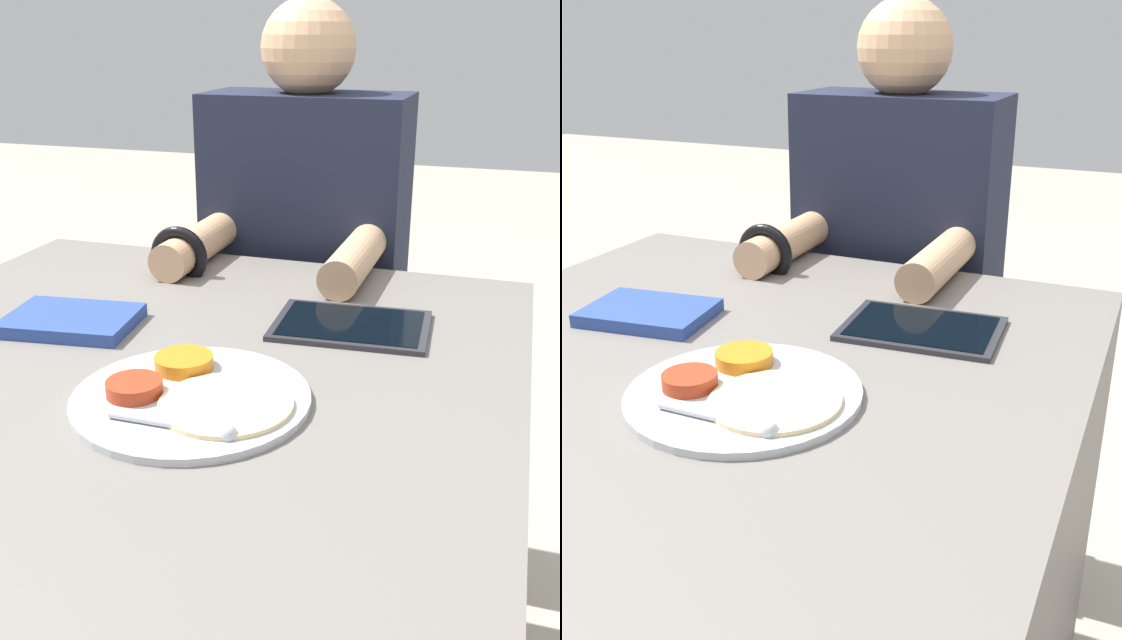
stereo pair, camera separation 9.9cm
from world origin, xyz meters
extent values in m
cube|color=slate|center=(0.00, 0.00, 0.37)|extent=(0.97, 1.02, 0.75)
cylinder|color=#B7BABF|center=(0.09, -0.09, 0.75)|extent=(0.29, 0.29, 0.01)
cylinder|color=orange|center=(0.06, -0.02, 0.77)|extent=(0.08, 0.08, 0.02)
cylinder|color=#A83319|center=(0.03, -0.11, 0.77)|extent=(0.07, 0.07, 0.02)
cylinder|color=beige|center=(0.14, -0.10, 0.76)|extent=(0.16, 0.16, 0.01)
cylinder|color=#B7BABF|center=(0.10, -0.17, 0.76)|extent=(0.14, 0.01, 0.01)
sphere|color=#B7BABF|center=(0.17, -0.17, 0.76)|extent=(0.02, 0.02, 0.02)
cube|color=silver|center=(-0.18, 0.08, 0.75)|extent=(0.20, 0.16, 0.01)
cube|color=#28428E|center=(-0.18, 0.08, 0.76)|extent=(0.20, 0.16, 0.02)
cube|color=#28282D|center=(0.22, 0.20, 0.75)|extent=(0.24, 0.18, 0.01)
cube|color=black|center=(0.22, 0.20, 0.76)|extent=(0.22, 0.16, 0.00)
cube|color=black|center=(0.02, 0.66, 0.22)|extent=(0.37, 0.22, 0.44)
cube|color=#1E2338|center=(0.02, 0.66, 0.74)|extent=(0.41, 0.20, 0.61)
sphere|color=tan|center=(0.02, 0.66, 1.13)|extent=(0.19, 0.19, 0.19)
cylinder|color=tan|center=(-0.13, 0.44, 0.78)|extent=(0.07, 0.27, 0.07)
cylinder|color=tan|center=(0.18, 0.44, 0.78)|extent=(0.07, 0.27, 0.07)
torus|color=black|center=(-0.13, 0.36, 0.78)|extent=(0.11, 0.02, 0.11)
camera|label=1|loc=(0.44, -0.82, 1.17)|focal=42.00mm
camera|label=2|loc=(0.54, -0.78, 1.17)|focal=42.00mm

